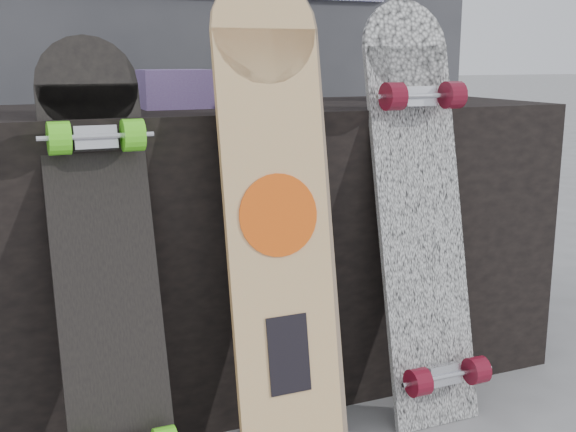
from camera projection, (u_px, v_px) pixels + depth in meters
name	position (u px, v px, depth m)	size (l,w,h in m)	color
vendor_table	(269.00, 243.00, 2.11)	(1.60, 0.60, 0.80)	black
booth	(184.00, 11.00, 2.72)	(2.40, 0.22, 2.20)	#36363B
merch_box_purple	(175.00, 89.00, 1.89)	(0.18, 0.12, 0.10)	#613F81
merch_box_small	(410.00, 80.00, 2.28)	(0.14, 0.14, 0.12)	#613F81
merch_box_flat	(268.00, 94.00, 2.03)	(0.22, 0.10, 0.06)	#D1B78C
longboard_geisha	(277.00, 208.00, 1.66)	(0.25, 0.22, 1.12)	#CCB889
longboard_celtic	(282.00, 205.00, 1.68)	(0.24, 0.24, 1.12)	#D2B28F
longboard_cascadia	(421.00, 206.00, 1.85)	(0.25, 0.32, 1.08)	white
skateboard_dark	(105.00, 259.00, 1.55)	(0.22, 0.36, 0.98)	black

